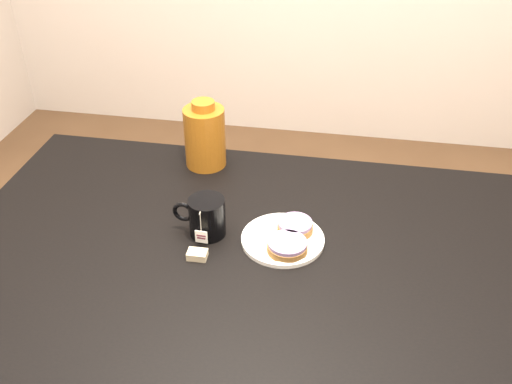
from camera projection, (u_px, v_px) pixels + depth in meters
The scene contains 7 objects.
table at pixel (246, 277), 1.37m from camera, with size 1.40×0.90×0.75m.
plate at pixel (283, 239), 1.35m from camera, with size 0.20×0.20×0.01m.
bagel_back at pixel (295, 226), 1.36m from camera, with size 0.11×0.11×0.03m.
bagel_front at pixel (287, 246), 1.30m from camera, with size 0.12×0.12×0.03m.
mug at pixel (206, 217), 1.35m from camera, with size 0.13×0.10×0.10m.
teabag_pouch at pixel (197, 255), 1.30m from camera, with size 0.04×0.03×0.02m, color #C6B793.
bagel_package at pixel (205, 136), 1.59m from camera, with size 0.12×0.12×0.20m.
Camera 1 is at (0.20, -1.00, 1.61)m, focal length 40.00 mm.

